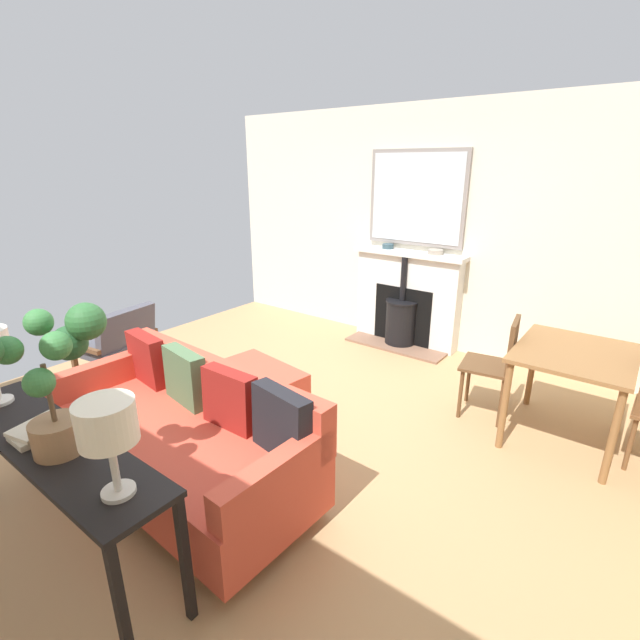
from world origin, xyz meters
TOP-DOWN VIEW (x-y plane):
  - ground_plane at (0.00, 0.00)m, footprint 5.09×5.39m
  - wall_left at (-2.55, 0.00)m, footprint 0.12×5.39m
  - fireplace at (-2.35, -0.04)m, footprint 0.51×1.33m
  - mirror_over_mantel at (-2.46, -0.04)m, footprint 0.04×1.14m
  - mantel_bowl_near at (-2.37, -0.31)m, footprint 0.13×0.13m
  - mantel_bowl_far at (-2.37, 0.28)m, footprint 0.17×0.17m
  - sofa at (0.80, -0.03)m, footprint 0.93×1.99m
  - ottoman at (-0.10, -0.29)m, footprint 0.69×0.86m
  - armchair_accent at (0.27, -1.74)m, footprint 0.75×0.68m
  - console_table at (1.57, -0.03)m, footprint 0.37×1.70m
  - table_lamp_far_end at (1.57, 0.61)m, footprint 0.23×0.23m
  - potted_plant at (1.53, 0.10)m, footprint 0.55×0.39m
  - book_stack at (1.57, -0.12)m, footprint 0.29×0.23m
  - dining_table at (-1.27, 1.88)m, footprint 0.92×0.78m
  - dining_chair_near_fireplace at (-1.29, 1.35)m, footprint 0.45×0.45m

SIDE VIEW (x-z plane):
  - ground_plane at x=0.00m, z-range -0.01..0.00m
  - ottoman at x=-0.10m, z-range 0.04..0.44m
  - sofa at x=0.80m, z-range -0.06..0.78m
  - armchair_accent at x=0.27m, z-range 0.06..0.85m
  - fireplace at x=-2.35m, z-range -0.07..1.04m
  - dining_chair_near_fireplace at x=-1.29m, z-range 0.08..0.96m
  - dining_table at x=-1.27m, z-range 0.26..1.00m
  - console_table at x=1.57m, z-range 0.28..1.01m
  - book_stack at x=1.57m, z-range 0.73..0.78m
  - table_lamp_far_end at x=1.57m, z-range 0.84..1.27m
  - potted_plant at x=1.53m, z-range 0.79..1.49m
  - mantel_bowl_far at x=-2.37m, z-range 1.11..1.17m
  - mantel_bowl_near at x=-2.37m, z-range 1.11..1.17m
  - wall_left at x=-2.55m, z-range 0.00..2.67m
  - mirror_over_mantel at x=-2.46m, z-range 1.17..2.20m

